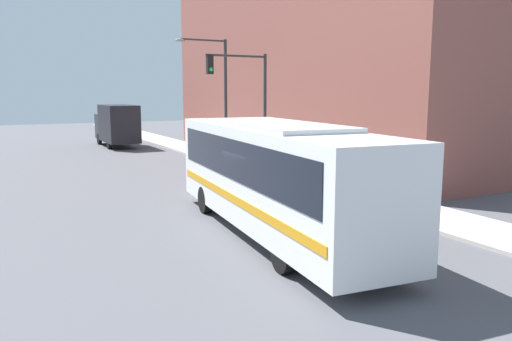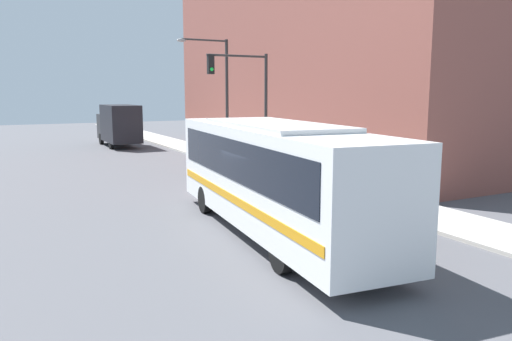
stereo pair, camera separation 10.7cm
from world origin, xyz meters
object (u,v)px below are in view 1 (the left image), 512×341
object	(u,v)px
fire_hydrant	(333,183)
traffic_light_pole	(247,93)
street_lamp	(219,88)
city_bus	(274,171)
delivery_truck	(117,124)
pedestrian_near_corner	(304,162)

from	to	relation	value
fire_hydrant	traffic_light_pole	bearing A→B (deg)	98.43
traffic_light_pole	street_lamp	world-z (taller)	street_lamp
city_bus	fire_hydrant	size ratio (longest dim) A/B	13.68
delivery_truck	traffic_light_pole	xyz separation A→B (m)	(2.70, -17.21, 2.43)
delivery_truck	fire_hydrant	world-z (taller)	delivery_truck
pedestrian_near_corner	fire_hydrant	bearing A→B (deg)	-103.50
traffic_light_pole	city_bus	bearing A→B (deg)	-112.55
fire_hydrant	traffic_light_pole	size ratio (longest dim) A/B	0.14
traffic_light_pole	pedestrian_near_corner	size ratio (longest dim) A/B	3.69
city_bus	street_lamp	distance (m)	15.80
city_bus	pedestrian_near_corner	xyz separation A→B (m)	(5.78, 7.17, -0.98)
delivery_truck	fire_hydrant	xyz separation A→B (m)	(3.59, -23.25, -1.23)
traffic_light_pole	street_lamp	distance (m)	5.09
fire_hydrant	pedestrian_near_corner	world-z (taller)	pedestrian_near_corner
city_bus	pedestrian_near_corner	size ratio (longest dim) A/B	6.87
city_bus	street_lamp	bearing A→B (deg)	77.78
city_bus	traffic_light_pole	distance (m)	10.87
street_lamp	pedestrian_near_corner	xyz separation A→B (m)	(1.01, -7.68, -3.50)
city_bus	traffic_light_pole	xyz separation A→B (m)	(4.08, 9.81, 2.27)
delivery_truck	pedestrian_near_corner	distance (m)	20.35
traffic_light_pole	delivery_truck	bearing A→B (deg)	98.91
street_lamp	delivery_truck	bearing A→B (deg)	105.59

